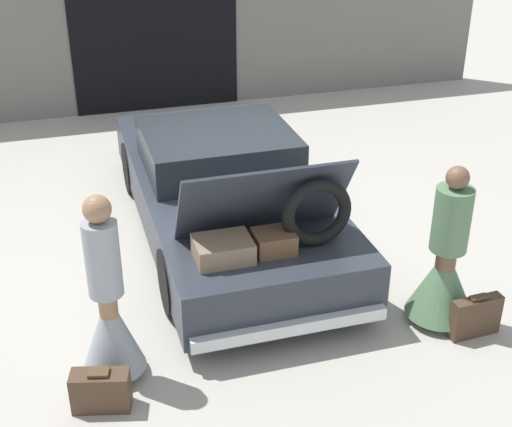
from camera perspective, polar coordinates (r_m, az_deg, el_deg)
ground_plane at (r=8.55m, az=-2.46°, el=-1.44°), size 40.00×40.00×0.00m
garage_wall_back at (r=12.41m, az=-8.16°, el=14.51°), size 12.00×0.14×2.80m
car at (r=8.29m, az=-2.53°, el=1.89°), size 1.98×4.78×1.58m
person_left at (r=6.15m, az=-11.66°, el=-7.93°), size 0.55×0.55×1.74m
person_right at (r=6.97m, az=14.86°, el=-4.28°), size 0.66×0.66×1.62m
suitcase_beside_left_person at (r=6.12m, az=-12.31°, el=-13.66°), size 0.51×0.31×0.38m
suitcase_beside_right_person at (r=7.04m, az=17.15°, el=-7.89°), size 0.51×0.15×0.43m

